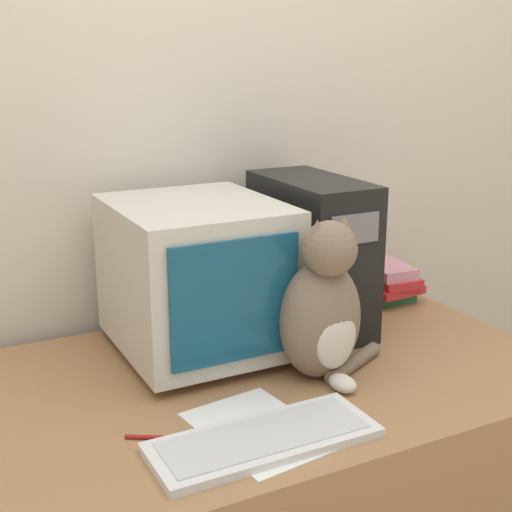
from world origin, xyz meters
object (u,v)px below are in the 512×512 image
object	(u,v)px
book_stack	(386,281)
pen	(159,438)
crt_monitor	(197,276)
computer_tower	(311,254)
cat	(324,310)
keyboard	(264,439)

from	to	relation	value
book_stack	pen	xyz separation A→B (m)	(-0.90, -0.46, -0.05)
crt_monitor	pen	size ratio (longest dim) A/B	3.75
computer_tower	cat	xyz separation A→B (m)	(-0.14, -0.29, -0.04)
pen	cat	bearing A→B (deg)	11.79
computer_tower	pen	bearing A→B (deg)	-146.55
crt_monitor	cat	size ratio (longest dim) A/B	1.17
computer_tower	pen	world-z (taller)	computer_tower
crt_monitor	pen	world-z (taller)	crt_monitor
crt_monitor	cat	distance (m)	0.33
cat	book_stack	xyz separation A→B (m)	(0.46, 0.37, -0.11)
book_stack	pen	size ratio (longest dim) A/B	1.80
keyboard	book_stack	world-z (taller)	book_stack
book_stack	crt_monitor	bearing A→B (deg)	-170.95
computer_tower	keyboard	size ratio (longest dim) A/B	0.91
computer_tower	cat	bearing A→B (deg)	-116.22
computer_tower	book_stack	size ratio (longest dim) A/B	1.91
keyboard	pen	xyz separation A→B (m)	(-0.17, 0.11, -0.01)
keyboard	book_stack	size ratio (longest dim) A/B	2.10
keyboard	pen	size ratio (longest dim) A/B	3.77
keyboard	cat	distance (m)	0.36
book_stack	cat	bearing A→B (deg)	-141.24
crt_monitor	book_stack	bearing A→B (deg)	9.05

